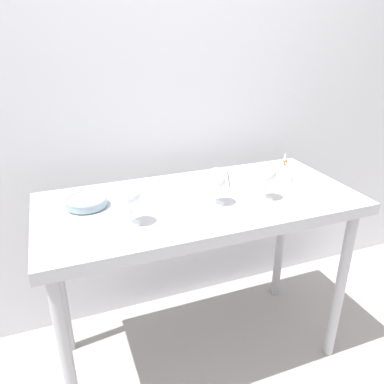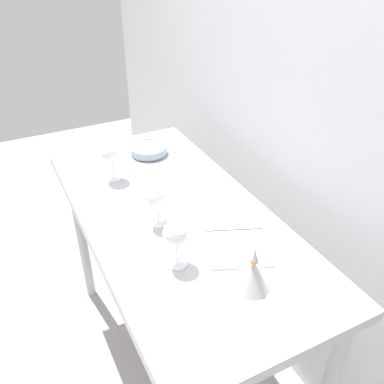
{
  "view_description": "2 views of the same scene",
  "coord_description": "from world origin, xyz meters",
  "px_view_note": "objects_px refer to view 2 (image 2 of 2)",
  "views": [
    {
      "loc": [
        -0.57,
        -1.4,
        1.59
      ],
      "look_at": [
        -0.04,
        -0.01,
        0.94
      ],
      "focal_mm": 35.25,
      "sensor_mm": 36.0,
      "label": 1
    },
    {
      "loc": [
        1.17,
        -0.52,
        1.8
      ],
      "look_at": [
        0.05,
        0.05,
        1.0
      ],
      "focal_mm": 39.13,
      "sensor_mm": 36.0,
      "label": 2
    }
  ],
  "objects_px": {
    "wine_glass_near_right": "(176,235)",
    "open_notebook": "(234,231)",
    "tasting_bowl": "(149,149)",
    "decanter_funnel": "(253,274)",
    "wine_glass_near_center": "(157,197)",
    "wine_glass_near_left": "(111,153)",
    "tasting_sheet_upper": "(173,184)"
  },
  "relations": [
    {
      "from": "wine_glass_near_center",
      "to": "wine_glass_near_left",
      "type": "bearing_deg",
      "value": -172.75
    },
    {
      "from": "wine_glass_near_right",
      "to": "wine_glass_near_center",
      "type": "xyz_separation_m",
      "value": [
        -0.22,
        0.03,
        -0.0
      ]
    },
    {
      "from": "wine_glass_near_left",
      "to": "wine_glass_near_center",
      "type": "distance_m",
      "value": 0.38
    },
    {
      "from": "wine_glass_near_left",
      "to": "wine_glass_near_center",
      "type": "bearing_deg",
      "value": 7.25
    },
    {
      "from": "open_notebook",
      "to": "tasting_bowl",
      "type": "relative_size",
      "value": 2.47
    },
    {
      "from": "wine_glass_near_right",
      "to": "tasting_sheet_upper",
      "type": "relative_size",
      "value": 0.69
    },
    {
      "from": "open_notebook",
      "to": "decanter_funnel",
      "type": "height_order",
      "value": "decanter_funnel"
    },
    {
      "from": "open_notebook",
      "to": "tasting_bowl",
      "type": "xyz_separation_m",
      "value": [
        -0.68,
        -0.04,
        0.02
      ]
    },
    {
      "from": "tasting_sheet_upper",
      "to": "tasting_bowl",
      "type": "relative_size",
      "value": 1.35
    },
    {
      "from": "wine_glass_near_right",
      "to": "tasting_sheet_upper",
      "type": "height_order",
      "value": "wine_glass_near_right"
    },
    {
      "from": "decanter_funnel",
      "to": "open_notebook",
      "type": "bearing_deg",
      "value": 159.84
    },
    {
      "from": "wine_glass_near_right",
      "to": "tasting_bowl",
      "type": "relative_size",
      "value": 0.94
    },
    {
      "from": "wine_glass_near_left",
      "to": "open_notebook",
      "type": "distance_m",
      "value": 0.61
    },
    {
      "from": "wine_glass_near_right",
      "to": "open_notebook",
      "type": "xyz_separation_m",
      "value": [
        -0.05,
        0.24,
        -0.11
      ]
    },
    {
      "from": "open_notebook",
      "to": "decanter_funnel",
      "type": "distance_m",
      "value": 0.27
    },
    {
      "from": "tasting_bowl",
      "to": "decanter_funnel",
      "type": "height_order",
      "value": "decanter_funnel"
    },
    {
      "from": "wine_glass_near_center",
      "to": "wine_glass_near_right",
      "type": "bearing_deg",
      "value": -7.84
    },
    {
      "from": "wine_glass_near_center",
      "to": "tasting_bowl",
      "type": "xyz_separation_m",
      "value": [
        -0.52,
        0.17,
        -0.09
      ]
    },
    {
      "from": "tasting_sheet_upper",
      "to": "tasting_bowl",
      "type": "xyz_separation_m",
      "value": [
        -0.3,
        0.01,
        0.02
      ]
    },
    {
      "from": "tasting_bowl",
      "to": "decanter_funnel",
      "type": "xyz_separation_m",
      "value": [
        0.93,
        -0.05,
        0.03
      ]
    },
    {
      "from": "open_notebook",
      "to": "tasting_sheet_upper",
      "type": "height_order",
      "value": "open_notebook"
    },
    {
      "from": "tasting_sheet_upper",
      "to": "decanter_funnel",
      "type": "bearing_deg",
      "value": -24.03
    },
    {
      "from": "wine_glass_near_right",
      "to": "tasting_sheet_upper",
      "type": "distance_m",
      "value": 0.49
    },
    {
      "from": "wine_glass_near_right",
      "to": "wine_glass_near_center",
      "type": "bearing_deg",
      "value": 172.16
    },
    {
      "from": "wine_glass_near_right",
      "to": "open_notebook",
      "type": "distance_m",
      "value": 0.27
    },
    {
      "from": "wine_glass_near_center",
      "to": "tasting_sheet_upper",
      "type": "relative_size",
      "value": 0.7
    },
    {
      "from": "wine_glass_near_right",
      "to": "decanter_funnel",
      "type": "height_order",
      "value": "wine_glass_near_right"
    },
    {
      "from": "wine_glass_near_left",
      "to": "decanter_funnel",
      "type": "xyz_separation_m",
      "value": [
        0.79,
        0.17,
        -0.07
      ]
    },
    {
      "from": "wine_glass_near_right",
      "to": "tasting_bowl",
      "type": "height_order",
      "value": "wine_glass_near_right"
    },
    {
      "from": "wine_glass_near_right",
      "to": "tasting_bowl",
      "type": "xyz_separation_m",
      "value": [
        -0.74,
        0.2,
        -0.09
      ]
    },
    {
      "from": "wine_glass_near_left",
      "to": "tasting_sheet_upper",
      "type": "bearing_deg",
      "value": 53.53
    },
    {
      "from": "tasting_sheet_upper",
      "to": "tasting_bowl",
      "type": "bearing_deg",
      "value": 157.2
    }
  ]
}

